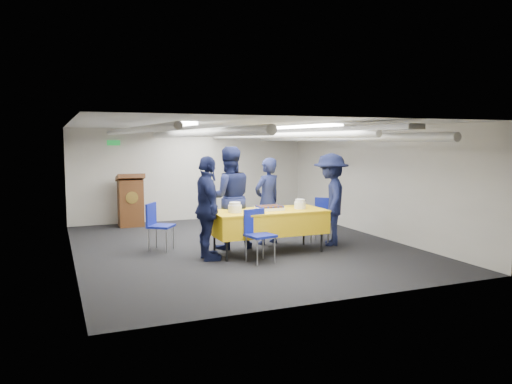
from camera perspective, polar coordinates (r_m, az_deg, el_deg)
ground at (r=9.58m, az=-1.78°, el=-6.20°), size 7.00×7.00×0.00m
room_shell at (r=9.78m, az=-2.15°, el=4.76°), size 6.00×7.00×2.30m
serving_table at (r=8.95m, az=1.40°, el=-3.42°), size 2.05×0.93×0.77m
sheet_cake at (r=8.93m, az=1.55°, el=-1.82°), size 0.46×0.36×0.08m
plate_stack_left at (r=8.62m, az=-2.42°, el=-1.80°), size 0.24×0.24×0.18m
plate_stack_right at (r=9.12m, az=5.06°, el=-1.40°), size 0.21×0.21×0.18m
podium at (r=12.01m, az=-14.14°, el=-0.92°), size 0.62×0.53×1.25m
chair_near at (r=8.30m, az=0.18°, el=-4.35°), size 0.49×0.49×0.87m
chair_right at (r=9.99m, az=7.69°, el=-2.64°), size 0.59×0.59×0.87m
chair_left at (r=9.31m, az=-11.29°, el=-3.34°), size 0.58×0.58×0.87m
sailor_a at (r=9.66m, az=1.32°, el=-1.04°), size 0.71×0.59×1.68m
sailor_b at (r=9.28m, az=-3.14°, el=-0.65°), size 1.00×0.82×1.90m
sailor_c at (r=8.40m, az=-5.55°, el=-1.87°), size 0.51×1.06×1.75m
sailor_d at (r=9.67m, az=8.54°, el=-0.83°), size 1.13×1.32×1.77m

